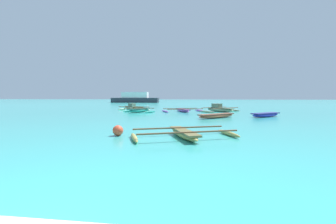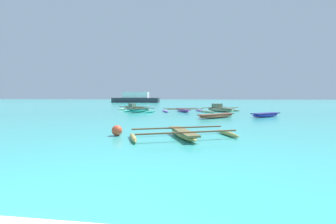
# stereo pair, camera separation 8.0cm
# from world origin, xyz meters

# --- Properties ---
(moored_boat_0) EXTENTS (3.70, 3.49, 0.48)m
(moored_boat_0) POSITION_xyz_m (-4.41, 22.42, 0.23)
(moored_boat_0) COLOR teal
(moored_boat_0) RESTS_ON ground_plane
(moored_boat_1) EXTENTS (4.34, 3.06, 0.90)m
(moored_boat_1) POSITION_xyz_m (-5.88, 25.32, 0.30)
(moored_boat_1) COLOR #8BBA93
(moored_boat_1) RESTS_ON ground_plane
(moored_boat_2) EXTENTS (3.01, 2.61, 0.35)m
(moored_boat_2) POSITION_xyz_m (7.72, 18.25, 0.20)
(moored_boat_2) COLOR #3536B7
(moored_boat_2) RESTS_ON ground_plane
(moored_boat_3) EXTENTS (4.83, 4.74, 0.92)m
(moored_boat_3) POSITION_xyz_m (4.48, 24.38, 0.31)
(moored_boat_3) COLOR #A0B385
(moored_boat_3) RESTS_ON ground_plane
(moored_boat_4) EXTENTS (4.82, 3.39, 0.37)m
(moored_boat_4) POSITION_xyz_m (1.35, 7.83, 0.17)
(moored_boat_4) COLOR tan
(moored_boat_4) RESTS_ON ground_plane
(moored_boat_5) EXTENTS (3.34, 3.05, 0.34)m
(moored_boat_5) POSITION_xyz_m (3.49, 16.84, 0.19)
(moored_boat_5) COLOR #CD6541
(moored_boat_5) RESTS_ON ground_plane
(moored_boat_6) EXTENTS (5.07, 4.15, 0.38)m
(moored_boat_6) POSITION_xyz_m (0.34, 23.73, 0.17)
(moored_boat_6) COLOR #C36ADA
(moored_boat_6) RESTS_ON ground_plane
(mooring_buoy_0) EXTENTS (0.47, 0.47, 0.47)m
(mooring_buoy_0) POSITION_xyz_m (-1.61, 7.92, 0.24)
(mooring_buoy_0) COLOR #E54C2D
(mooring_buoy_0) RESTS_ON ground_plane
(distant_ferry) EXTENTS (13.08, 2.88, 2.88)m
(distant_ferry) POSITION_xyz_m (-15.07, 59.14, 1.17)
(distant_ferry) COLOR #2D333D
(distant_ferry) RESTS_ON ground_plane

